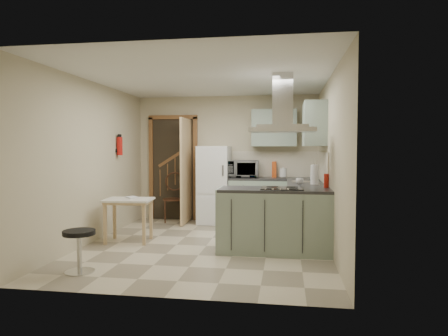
% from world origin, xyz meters
% --- Properties ---
extents(floor, '(4.20, 4.20, 0.00)m').
position_xyz_m(floor, '(0.00, 0.00, 0.00)').
color(floor, beige).
rests_on(floor, ground).
extents(ceiling, '(4.20, 4.20, 0.00)m').
position_xyz_m(ceiling, '(0.00, 0.00, 2.50)').
color(ceiling, silver).
rests_on(ceiling, back_wall).
extents(back_wall, '(3.60, 0.00, 3.60)m').
position_xyz_m(back_wall, '(0.00, 2.10, 1.25)').
color(back_wall, '#C0B494').
rests_on(back_wall, floor).
extents(left_wall, '(0.00, 4.20, 4.20)m').
position_xyz_m(left_wall, '(-1.80, 0.00, 1.25)').
color(left_wall, '#C0B494').
rests_on(left_wall, floor).
extents(right_wall, '(0.00, 4.20, 4.20)m').
position_xyz_m(right_wall, '(1.80, 0.00, 1.25)').
color(right_wall, '#C0B494').
rests_on(right_wall, floor).
extents(doorway, '(1.10, 0.12, 2.10)m').
position_xyz_m(doorway, '(-1.10, 2.07, 1.05)').
color(doorway, brown).
rests_on(doorway, floor).
extents(fridge, '(0.60, 0.60, 1.50)m').
position_xyz_m(fridge, '(-0.20, 1.80, 0.75)').
color(fridge, white).
rests_on(fridge, floor).
extents(counter_back, '(1.08, 0.60, 0.90)m').
position_xyz_m(counter_back, '(0.66, 1.80, 0.45)').
color(counter_back, '#9EB2A0').
rests_on(counter_back, floor).
extents(counter_right, '(0.60, 1.95, 0.90)m').
position_xyz_m(counter_right, '(1.50, 1.12, 0.45)').
color(counter_right, '#9EB2A0').
rests_on(counter_right, floor).
extents(splashback, '(1.68, 0.02, 0.50)m').
position_xyz_m(splashback, '(0.96, 2.09, 1.15)').
color(splashback, beige).
rests_on(splashback, counter_back).
extents(wall_cabinet_back, '(0.85, 0.35, 0.70)m').
position_xyz_m(wall_cabinet_back, '(0.95, 1.93, 1.85)').
color(wall_cabinet_back, '#9EB2A0').
rests_on(wall_cabinet_back, back_wall).
extents(wall_cabinet_right, '(0.35, 0.90, 0.70)m').
position_xyz_m(wall_cabinet_right, '(1.62, 0.85, 1.85)').
color(wall_cabinet_right, '#9EB2A0').
rests_on(wall_cabinet_right, right_wall).
extents(peninsula, '(1.55, 0.65, 0.90)m').
position_xyz_m(peninsula, '(1.02, -0.18, 0.45)').
color(peninsula, '#9EB2A0').
rests_on(peninsula, floor).
extents(hob, '(0.58, 0.50, 0.01)m').
position_xyz_m(hob, '(1.12, -0.18, 0.91)').
color(hob, black).
rests_on(hob, peninsula).
extents(extractor_hood, '(0.90, 0.55, 0.10)m').
position_xyz_m(extractor_hood, '(1.12, -0.18, 1.72)').
color(extractor_hood, silver).
rests_on(extractor_hood, ceiling).
extents(sink, '(0.45, 0.40, 0.01)m').
position_xyz_m(sink, '(1.50, 0.95, 0.91)').
color(sink, silver).
rests_on(sink, counter_right).
extents(fire_extinguisher, '(0.10, 0.10, 0.32)m').
position_xyz_m(fire_extinguisher, '(-1.74, 0.90, 1.50)').
color(fire_extinguisher, '#B2140F').
rests_on(fire_extinguisher, left_wall).
extents(drop_leaf_table, '(0.76, 0.60, 0.68)m').
position_xyz_m(drop_leaf_table, '(-1.25, 0.08, 0.34)').
color(drop_leaf_table, tan).
rests_on(drop_leaf_table, floor).
extents(bentwood_chair, '(0.50, 0.50, 0.89)m').
position_xyz_m(bentwood_chair, '(-1.04, 1.84, 0.44)').
color(bentwood_chair, '#542D1C').
rests_on(bentwood_chair, floor).
extents(stool, '(0.43, 0.43, 0.50)m').
position_xyz_m(stool, '(-1.23, -1.47, 0.25)').
color(stool, black).
rests_on(stool, floor).
extents(microwave, '(0.63, 0.45, 0.33)m').
position_xyz_m(microwave, '(0.36, 1.82, 1.06)').
color(microwave, black).
rests_on(microwave, counter_back).
extents(kettle, '(0.16, 0.16, 0.20)m').
position_xyz_m(kettle, '(1.13, 1.79, 1.00)').
color(kettle, silver).
rests_on(kettle, counter_back).
extents(cereal_box, '(0.08, 0.20, 0.30)m').
position_xyz_m(cereal_box, '(0.95, 1.98, 1.05)').
color(cereal_box, '#C54817').
rests_on(cereal_box, counter_back).
extents(soap_bottle, '(0.11, 0.11, 0.20)m').
position_xyz_m(soap_bottle, '(1.67, 1.50, 1.00)').
color(soap_bottle, '#BAB8C5').
rests_on(soap_bottle, counter_right).
extents(paper_towel, '(0.14, 0.14, 0.32)m').
position_xyz_m(paper_towel, '(1.62, 0.48, 1.06)').
color(paper_towel, silver).
rests_on(paper_towel, counter_right).
extents(cup, '(0.12, 0.12, 0.09)m').
position_xyz_m(cup, '(1.39, 0.56, 0.95)').
color(cup, white).
rests_on(cup, counter_right).
extents(red_bottle, '(0.09, 0.09, 0.20)m').
position_xyz_m(red_bottle, '(1.75, 0.04, 1.00)').
color(red_bottle, '#B61D0F').
rests_on(red_bottle, peninsula).
extents(book, '(0.26, 0.26, 0.10)m').
position_xyz_m(book, '(-1.30, 0.16, 0.72)').
color(book, '#A0353D').
rests_on(book, drop_leaf_table).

